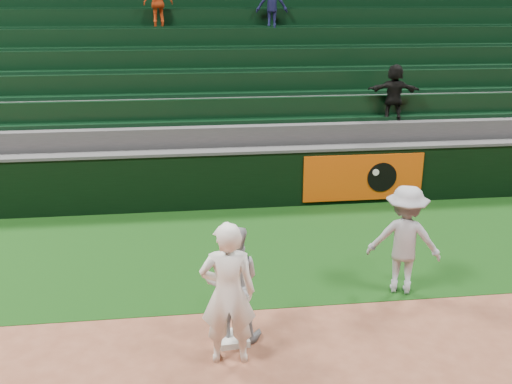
# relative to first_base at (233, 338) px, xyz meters

# --- Properties ---
(ground) EXTENTS (70.00, 70.00, 0.00)m
(ground) POSITION_rel_first_base_xyz_m (0.21, -0.16, -0.04)
(ground) COLOR brown
(ground) RESTS_ON ground
(foul_grass) EXTENTS (36.00, 4.20, 0.01)m
(foul_grass) POSITION_rel_first_base_xyz_m (0.21, 2.84, -0.04)
(foul_grass) COLOR black
(foul_grass) RESTS_ON ground
(first_base) EXTENTS (0.41, 0.41, 0.08)m
(first_base) POSITION_rel_first_base_xyz_m (0.00, 0.00, 0.00)
(first_base) COLOR silver
(first_base) RESTS_ON ground
(first_baseman) EXTENTS (0.69, 0.47, 1.82)m
(first_baseman) POSITION_rel_first_base_xyz_m (-0.09, -0.38, 0.87)
(first_baseman) COLOR white
(first_baseman) RESTS_ON ground
(baserunner) EXTENTS (0.85, 0.71, 1.56)m
(baserunner) POSITION_rel_first_base_xyz_m (0.01, 0.13, 0.74)
(baserunner) COLOR #A0A2AA
(baserunner) RESTS_ON ground
(base_coach) EXTENTS (1.22, 0.94, 1.66)m
(base_coach) POSITION_rel_first_base_xyz_m (2.64, 1.04, 0.80)
(base_coach) COLOR #A3A6B1
(base_coach) RESTS_ON foul_grass
(field_wall) EXTENTS (36.00, 0.45, 1.25)m
(field_wall) POSITION_rel_first_base_xyz_m (0.24, 5.03, 0.59)
(field_wall) COLOR black
(field_wall) RESTS_ON ground
(stadium_seating) EXTENTS (36.00, 5.95, 4.85)m
(stadium_seating) POSITION_rel_first_base_xyz_m (0.21, 8.81, 1.66)
(stadium_seating) COLOR #363638
(stadium_seating) RESTS_ON ground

